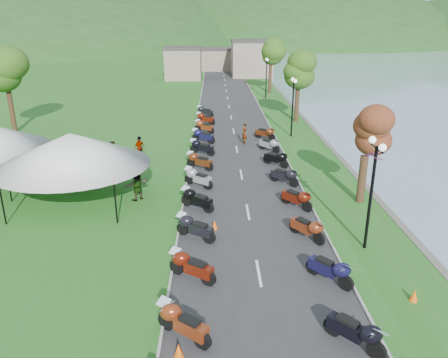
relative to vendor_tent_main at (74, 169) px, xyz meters
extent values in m
cube|color=#343436|center=(9.55, 16.36, -1.99)|extent=(7.00, 120.00, 0.02)
cube|color=gray|center=(7.55, 61.36, 0.50)|extent=(18.00, 16.00, 5.00)
imported|color=slate|center=(1.23, 4.16, -2.00)|extent=(0.76, 0.70, 1.69)
imported|color=slate|center=(0.53, 6.95, -2.00)|extent=(0.88, 0.58, 1.67)
imported|color=slate|center=(-0.66, 3.89, -2.00)|extent=(1.17, 1.17, 1.81)
cone|color=#F2590C|center=(6.64, -12.29, -1.75)|extent=(0.32, 0.32, 0.51)
camera|label=1|loc=(7.78, -22.99, 7.76)|focal=35.00mm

